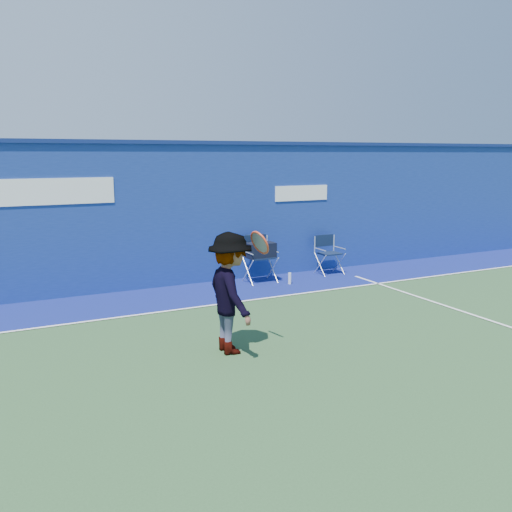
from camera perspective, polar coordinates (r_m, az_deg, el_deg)
name	(u,v)px	position (r m, az deg, el deg)	size (l,w,h in m)	color
ground	(260,372)	(7.23, 0.40, -12.10)	(80.00, 80.00, 0.00)	#2B4D29
stadium_wall	(149,215)	(11.61, -11.22, 4.31)	(24.00, 0.50, 3.08)	navy
out_of_bounds_strip	(167,298)	(10.85, -9.38, -4.39)	(24.00, 1.80, 0.01)	navy
court_lines	(241,356)	(7.72, -1.63, -10.47)	(24.00, 12.00, 0.01)	white
directors_chair_left	(260,263)	(11.95, 0.42, -0.70)	(0.61, 0.57, 1.04)	silver
directors_chair_right	(329,262)	(12.92, 7.71, -0.63)	(0.54, 0.49, 0.91)	silver
water_bottle	(290,279)	(11.83, 3.57, -2.38)	(0.07, 0.07, 0.26)	white
tennis_player	(231,293)	(7.67, -2.69, -3.90)	(0.86, 1.14, 1.75)	#EA4738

